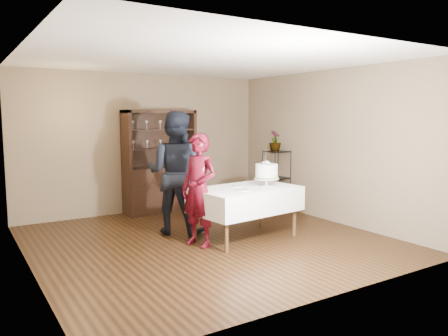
# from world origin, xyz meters

# --- Properties ---
(floor) EXTENTS (5.00, 5.00, 0.00)m
(floor) POSITION_xyz_m (0.00, 0.00, 0.00)
(floor) COLOR black
(floor) RESTS_ON ground
(ceiling) EXTENTS (5.00, 5.00, 0.00)m
(ceiling) POSITION_xyz_m (0.00, 0.00, 2.70)
(ceiling) COLOR white
(ceiling) RESTS_ON back_wall
(back_wall) EXTENTS (5.00, 0.02, 2.70)m
(back_wall) POSITION_xyz_m (0.00, 2.50, 1.35)
(back_wall) COLOR brown
(back_wall) RESTS_ON floor
(wall_left) EXTENTS (0.02, 5.00, 2.70)m
(wall_left) POSITION_xyz_m (-2.50, 0.00, 1.35)
(wall_left) COLOR brown
(wall_left) RESTS_ON floor
(wall_right) EXTENTS (0.02, 5.00, 2.70)m
(wall_right) POSITION_xyz_m (2.50, 0.00, 1.35)
(wall_right) COLOR brown
(wall_right) RESTS_ON floor
(china_hutch) EXTENTS (1.40, 0.48, 2.00)m
(china_hutch) POSITION_xyz_m (0.20, 2.25, 0.66)
(china_hutch) COLOR black
(china_hutch) RESTS_ON floor
(plant_etagere) EXTENTS (0.42, 0.42, 1.20)m
(plant_etagere) POSITION_xyz_m (2.28, 1.20, 0.65)
(plant_etagere) COLOR black
(plant_etagere) RESTS_ON floor
(cake_table) EXTENTS (1.69, 1.16, 0.80)m
(cake_table) POSITION_xyz_m (0.54, -0.21, 0.61)
(cake_table) COLOR white
(cake_table) RESTS_ON floor
(woman) EXTENTS (0.58, 0.70, 1.65)m
(woman) POSITION_xyz_m (-0.24, -0.14, 0.82)
(woman) COLOR #39050F
(woman) RESTS_ON floor
(man) EXTENTS (1.20, 1.20, 1.96)m
(man) POSITION_xyz_m (-0.23, 0.66, 0.98)
(man) COLOR black
(man) RESTS_ON floor
(cake) EXTENTS (0.42, 0.42, 0.54)m
(cake) POSITION_xyz_m (0.91, -0.25, 1.01)
(cake) COLOR white
(cake) RESTS_ON cake_table
(plate_near) EXTENTS (0.21, 0.21, 0.01)m
(plate_near) POSITION_xyz_m (0.34, -0.42, 0.80)
(plate_near) COLOR white
(plate_near) RESTS_ON cake_table
(plate_far) EXTENTS (0.20, 0.20, 0.01)m
(plate_far) POSITION_xyz_m (0.48, -0.06, 0.80)
(plate_far) COLOR white
(plate_far) RESTS_ON cake_table
(potted_plant) EXTENTS (0.28, 0.28, 0.41)m
(potted_plant) POSITION_xyz_m (2.25, 1.21, 1.39)
(potted_plant) COLOR #4D7437
(potted_plant) RESTS_ON plant_etagere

